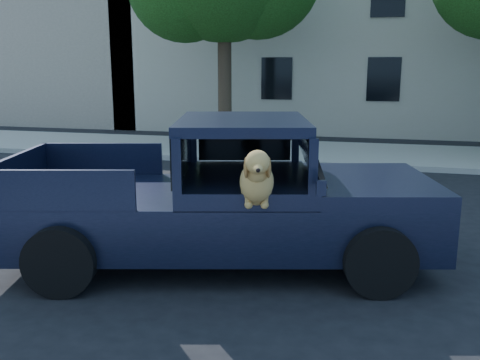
{
  "coord_description": "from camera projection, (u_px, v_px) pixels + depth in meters",
  "views": [
    {
      "loc": [
        0.7,
        -7.22,
        2.79
      ],
      "look_at": [
        -0.93,
        -0.66,
        1.31
      ],
      "focal_mm": 40.0,
      "sensor_mm": 36.0,
      "label": 1
    }
  ],
  "objects": [
    {
      "name": "ground",
      "position": [
        315.0,
        263.0,
        7.6
      ],
      "size": [
        120.0,
        120.0,
        0.0
      ],
      "primitive_type": "plane",
      "color": "black",
      "rests_on": "ground"
    },
    {
      "name": "far_sidewalk",
      "position": [
        348.0,
        154.0,
        16.31
      ],
      "size": [
        60.0,
        4.0,
        0.15
      ],
      "primitive_type": "cube",
      "color": "gray",
      "rests_on": "ground"
    },
    {
      "name": "building_main",
      "position": [
        437.0,
        20.0,
        21.56
      ],
      "size": [
        26.0,
        6.0,
        9.0
      ],
      "primitive_type": "cube",
      "color": "#B8AD98",
      "rests_on": "ground"
    },
    {
      "name": "pickup_truck",
      "position": [
        216.0,
        216.0,
        7.49
      ],
      "size": [
        6.11,
        3.6,
        2.06
      ],
      "rotation": [
        0.0,
        0.0,
        0.24
      ],
      "color": "black",
      "rests_on": "ground"
    },
    {
      "name": "lane_stripes",
      "position": [
        437.0,
        210.0,
        10.35
      ],
      "size": [
        21.6,
        0.14,
        0.01
      ],
      "primitive_type": null,
      "color": "silver",
      "rests_on": "ground"
    },
    {
      "name": "building_left",
      "position": [
        45.0,
        37.0,
        25.93
      ],
      "size": [
        12.0,
        6.0,
        8.0
      ],
      "primitive_type": "cube",
      "color": "tan",
      "rests_on": "ground"
    }
  ]
}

